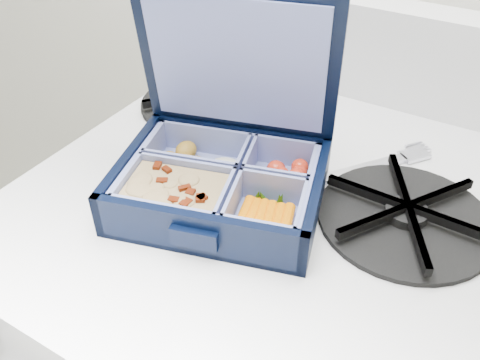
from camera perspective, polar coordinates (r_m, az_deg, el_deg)
The scene contains 4 objects.
bento_box at distance 0.52m, azimuth -2.19°, elevation -0.48°, with size 0.21×0.16×0.05m, color black, non-canonical shape.
burner_grate at distance 0.54m, azimuth 18.21°, elevation -3.34°, with size 0.18×0.18×0.03m, color black.
burner_grate_rear at distance 0.71m, azimuth -4.24°, elevation 9.08°, with size 0.17×0.17×0.02m, color black.
fork at distance 0.59m, azimuth 11.75°, elevation 0.75°, with size 0.03×0.20×0.01m, color silver, non-canonical shape.
Camera 1 is at (0.80, 1.30, 1.19)m, focal length 38.00 mm.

